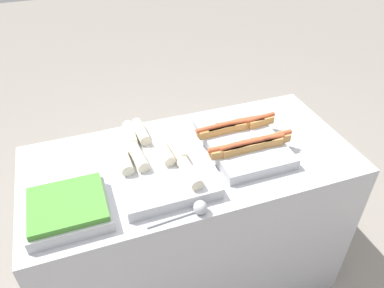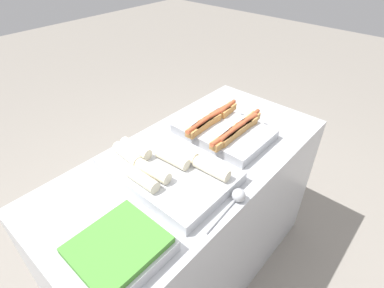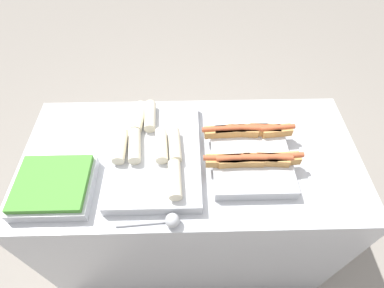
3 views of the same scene
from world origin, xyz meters
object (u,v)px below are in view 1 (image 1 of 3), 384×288
at_px(tray_hotdogs, 243,140).
at_px(serving_spoon_near, 197,209).
at_px(tray_wraps, 157,159).
at_px(tray_side_front, 68,209).

height_order(tray_hotdogs, serving_spoon_near, tray_hotdogs).
height_order(tray_wraps, tray_side_front, tray_wraps).
xyz_separation_m(tray_hotdogs, tray_wraps, (-0.41, 0.01, -0.00)).
bearing_deg(tray_side_front, tray_wraps, 23.85).
relative_size(tray_hotdogs, tray_side_front, 1.51).
height_order(tray_hotdogs, tray_side_front, tray_hotdogs).
relative_size(tray_wraps, serving_spoon_near, 2.34).
relative_size(tray_wraps, tray_side_front, 1.86).
bearing_deg(tray_wraps, serving_spoon_near, -77.63).
distance_m(tray_side_front, serving_spoon_near, 0.48).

